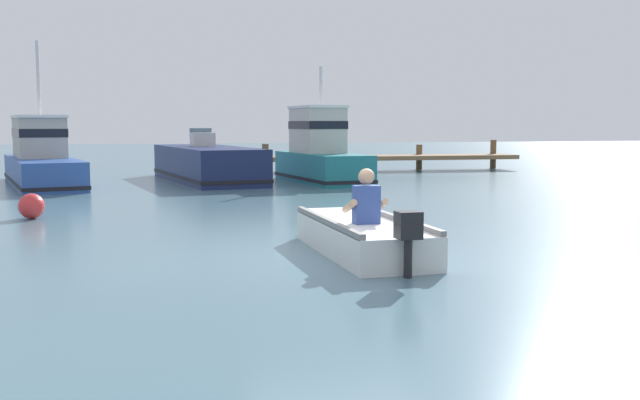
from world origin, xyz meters
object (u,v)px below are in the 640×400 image
object	(u,v)px
moored_boat_navy	(207,165)
mooring_buoy	(31,206)
moored_boat_blue	(41,159)
rowboat_with_person	(361,235)
moored_boat_teal	(320,154)

from	to	relation	value
moored_boat_navy	mooring_buoy	xyz separation A→B (m)	(-3.93, -8.68, -0.28)
moored_boat_blue	rowboat_with_person	bearing A→B (deg)	-65.71
mooring_buoy	moored_boat_blue	bearing A→B (deg)	96.55
rowboat_with_person	moored_boat_blue	distance (m)	14.61
moored_boat_navy	moored_boat_teal	size ratio (longest dim) A/B	1.44
moored_boat_blue	mooring_buoy	size ratio (longest dim) A/B	14.11
moored_boat_blue	mooring_buoy	bearing A→B (deg)	-83.45
moored_boat_blue	moored_boat_teal	size ratio (longest dim) A/B	1.42
moored_boat_blue	mooring_buoy	world-z (taller)	moored_boat_blue
moored_boat_navy	mooring_buoy	size ratio (longest dim) A/B	14.31
moored_boat_navy	mooring_buoy	bearing A→B (deg)	-114.35
rowboat_with_person	moored_boat_navy	size ratio (longest dim) A/B	0.54
moored_boat_blue	moored_boat_navy	world-z (taller)	moored_boat_blue
rowboat_with_person	moored_boat_navy	bearing A→B (deg)	94.70
moored_boat_navy	moored_boat_teal	distance (m)	3.62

